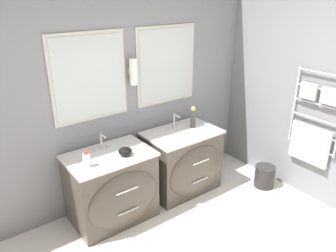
{
  "coord_description": "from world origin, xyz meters",
  "views": [
    {
      "loc": [
        -1.56,
        -1.22,
        2.35
      ],
      "look_at": [
        0.31,
        1.3,
        1.03
      ],
      "focal_mm": 35.0,
      "sensor_mm": 36.0,
      "label": 1
    }
  ],
  "objects_px": {
    "vanity_left": "(113,188)",
    "waste_bin": "(265,176)",
    "toiletry_bottle": "(87,160)",
    "vanity_right": "(183,161)",
    "amenity_bowl": "(125,151)",
    "flower_vase": "(193,119)"
  },
  "relations": [
    {
      "from": "waste_bin",
      "to": "toiletry_bottle",
      "type": "bearing_deg",
      "value": 166.58
    },
    {
      "from": "vanity_right",
      "to": "amenity_bowl",
      "type": "bearing_deg",
      "value": -174.89
    },
    {
      "from": "vanity_right",
      "to": "flower_vase",
      "type": "height_order",
      "value": "flower_vase"
    },
    {
      "from": "toiletry_bottle",
      "to": "vanity_right",
      "type": "bearing_deg",
      "value": 2.73
    },
    {
      "from": "flower_vase",
      "to": "waste_bin",
      "type": "distance_m",
      "value": 1.19
    },
    {
      "from": "toiletry_bottle",
      "to": "waste_bin",
      "type": "height_order",
      "value": "toiletry_bottle"
    },
    {
      "from": "vanity_right",
      "to": "toiletry_bottle",
      "type": "xyz_separation_m",
      "value": [
        -1.24,
        -0.06,
        0.46
      ]
    },
    {
      "from": "vanity_right",
      "to": "waste_bin",
      "type": "xyz_separation_m",
      "value": [
        0.88,
        -0.57,
        -0.25
      ]
    },
    {
      "from": "vanity_left",
      "to": "waste_bin",
      "type": "height_order",
      "value": "vanity_left"
    },
    {
      "from": "flower_vase",
      "to": "vanity_left",
      "type": "bearing_deg",
      "value": -176.72
    },
    {
      "from": "toiletry_bottle",
      "to": "flower_vase",
      "type": "xyz_separation_m",
      "value": [
        1.44,
        0.13,
        0.04
      ]
    },
    {
      "from": "vanity_left",
      "to": "vanity_right",
      "type": "distance_m",
      "value": 0.96
    },
    {
      "from": "vanity_right",
      "to": "amenity_bowl",
      "type": "height_order",
      "value": "amenity_bowl"
    },
    {
      "from": "vanity_right",
      "to": "flower_vase",
      "type": "relative_size",
      "value": 3.29
    },
    {
      "from": "vanity_right",
      "to": "toiletry_bottle",
      "type": "distance_m",
      "value": 1.33
    },
    {
      "from": "vanity_left",
      "to": "toiletry_bottle",
      "type": "xyz_separation_m",
      "value": [
        -0.28,
        -0.06,
        0.46
      ]
    },
    {
      "from": "vanity_left",
      "to": "amenity_bowl",
      "type": "height_order",
      "value": "amenity_bowl"
    },
    {
      "from": "toiletry_bottle",
      "to": "flower_vase",
      "type": "relative_size",
      "value": 0.6
    },
    {
      "from": "toiletry_bottle",
      "to": "amenity_bowl",
      "type": "relative_size",
      "value": 1.16
    },
    {
      "from": "flower_vase",
      "to": "vanity_right",
      "type": "bearing_deg",
      "value": -160.97
    },
    {
      "from": "toiletry_bottle",
      "to": "waste_bin",
      "type": "relative_size",
      "value": 0.58
    },
    {
      "from": "vanity_left",
      "to": "waste_bin",
      "type": "relative_size",
      "value": 3.16
    }
  ]
}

